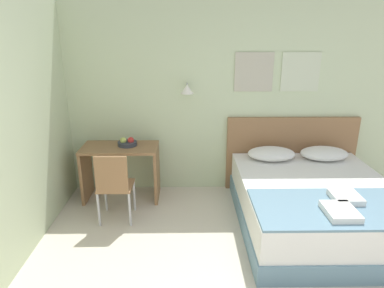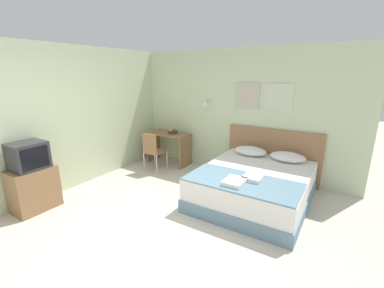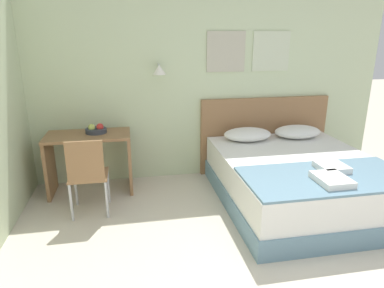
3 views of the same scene
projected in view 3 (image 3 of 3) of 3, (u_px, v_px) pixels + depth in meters
wall_back at (200, 80)px, 4.58m from camera, size 5.20×0.31×2.65m
bed at (297, 180)px, 4.02m from camera, size 1.75×2.07×0.56m
headboard at (264, 135)px, 4.94m from camera, size 1.87×0.06×1.08m
pillow_left at (247, 134)px, 4.56m from camera, size 0.64×0.43×0.16m
pillow_right at (297, 132)px, 4.69m from camera, size 0.64×0.43×0.16m
throw_blanket at (329, 177)px, 3.37m from camera, size 1.70×0.83×0.02m
folded_towel_near_foot at (332, 167)px, 3.51m from camera, size 0.28×0.30×0.06m
folded_towel_mid_bed at (332, 180)px, 3.21m from camera, size 0.29×0.36×0.06m
desk at (90, 153)px, 4.25m from camera, size 1.01×0.53×0.76m
desk_chair at (87, 172)px, 3.65m from camera, size 0.41×0.41×0.89m
fruit_bowl at (96, 130)px, 4.21m from camera, size 0.26×0.26×0.12m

